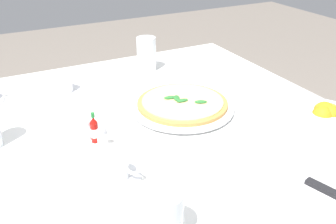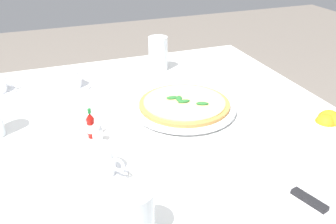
{
  "view_description": "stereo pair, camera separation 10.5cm",
  "coord_description": "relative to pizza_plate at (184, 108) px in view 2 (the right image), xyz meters",
  "views": [
    {
      "loc": [
        -0.8,
        0.36,
        1.27
      ],
      "look_at": [
        0.03,
        -0.06,
        0.77
      ],
      "focal_mm": 39.9,
      "sensor_mm": 36.0,
      "label": 1
    },
    {
      "loc": [
        -0.85,
        0.27,
        1.27
      ],
      "look_at": [
        0.03,
        -0.06,
        0.77
      ],
      "focal_mm": 39.9,
      "sensor_mm": 36.0,
      "label": 2
    }
  ],
  "objects": [
    {
      "name": "dinner_knife",
      "position": [
        -0.42,
        -0.05,
        0.01
      ],
      "size": [
        0.19,
        0.07,
        0.01
      ],
      "rotation": [
        0.0,
        0.0,
        0.28
      ],
      "color": "silver",
      "rests_on": "napkin_folded"
    },
    {
      "name": "hot_sauce_bottle",
      "position": [
        -0.05,
        0.28,
        0.02
      ],
      "size": [
        0.02,
        0.02,
        0.08
      ],
      "color": "#B7140F",
      "rests_on": "dining_table"
    },
    {
      "name": "dining_table",
      "position": [
        -0.05,
        0.12,
        -0.14
      ],
      "size": [
        1.11,
        1.11,
        0.75
      ],
      "color": "white",
      "rests_on": "ground_plane"
    },
    {
      "name": "pizza",
      "position": [
        0.0,
        -0.0,
        0.01
      ],
      "size": [
        0.27,
        0.27,
        0.02
      ],
      "color": "#C68E47",
      "rests_on": "pizza_plate"
    },
    {
      "name": "salt_shaker",
      "position": [
        -0.03,
        0.29,
        0.01
      ],
      "size": [
        0.03,
        0.03,
        0.06
      ],
      "color": "white",
      "rests_on": "dining_table"
    },
    {
      "name": "water_glass_far_left",
      "position": [
        0.34,
        -0.04,
        0.04
      ],
      "size": [
        0.07,
        0.07,
        0.12
      ],
      "color": "white",
      "rests_on": "dining_table"
    },
    {
      "name": "napkin_folded",
      "position": [
        -0.43,
        -0.05,
        -0.0
      ],
      "size": [
        0.25,
        0.18,
        0.02
      ],
      "rotation": [
        0.0,
        0.0,
        0.25
      ],
      "color": "white",
      "rests_on": "dining_table"
    },
    {
      "name": "pepper_shaker",
      "position": [
        -0.08,
        0.27,
        0.01
      ],
      "size": [
        0.03,
        0.03,
        0.06
      ],
      "color": "white",
      "rests_on": "dining_table"
    },
    {
      "name": "pizza_plate",
      "position": [
        0.0,
        0.0,
        0.0
      ],
      "size": [
        0.3,
        0.3,
        0.02
      ],
      "color": "white",
      "rests_on": "dining_table"
    },
    {
      "name": "coffee_cup_right_edge",
      "position": [
        0.29,
        0.29,
        0.02
      ],
      "size": [
        0.13,
        0.13,
        0.07
      ],
      "color": "white",
      "rests_on": "dining_table"
    },
    {
      "name": "coffee_cup_left_edge",
      "position": [
        -0.21,
        0.29,
        0.02
      ],
      "size": [
        0.13,
        0.13,
        0.07
      ],
      "color": "white",
      "rests_on": "dining_table"
    },
    {
      "name": "citrus_bowl",
      "position": [
        -0.26,
        -0.3,
        0.02
      ],
      "size": [
        0.15,
        0.15,
        0.07
      ],
      "color": "white",
      "rests_on": "dining_table"
    },
    {
      "name": "water_glass_near_right",
      "position": [
        -0.42,
        0.27,
        0.03
      ],
      "size": [
        0.07,
        0.07,
        0.1
      ],
      "color": "white",
      "rests_on": "dining_table"
    }
  ]
}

